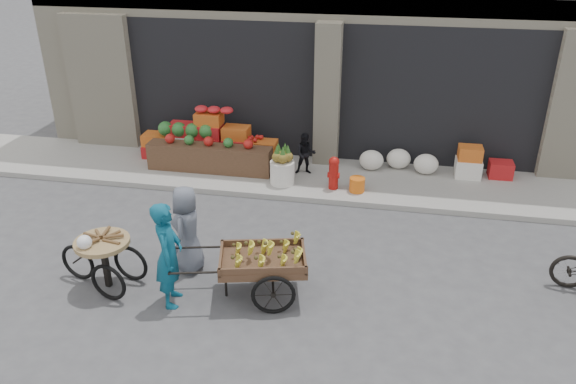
% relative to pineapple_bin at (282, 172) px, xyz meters
% --- Properties ---
extents(ground, '(80.00, 80.00, 0.00)m').
position_rel_pineapple_bin_xyz_m(ground, '(0.75, -3.60, -0.37)').
color(ground, '#424244').
rests_on(ground, ground).
extents(sidewalk, '(18.00, 2.20, 0.12)m').
position_rel_pineapple_bin_xyz_m(sidewalk, '(0.75, 0.50, -0.31)').
color(sidewalk, gray).
rests_on(sidewalk, ground).
extents(fruit_display, '(3.10, 1.12, 1.24)m').
position_rel_pineapple_bin_xyz_m(fruit_display, '(-1.73, 0.78, 0.30)').
color(fruit_display, '#AF181A').
rests_on(fruit_display, sidewalk).
extents(pineapple_bin, '(0.52, 0.52, 0.50)m').
position_rel_pineapple_bin_xyz_m(pineapple_bin, '(0.00, 0.00, 0.00)').
color(pineapple_bin, silver).
rests_on(pineapple_bin, sidewalk).
extents(fire_hydrant, '(0.22, 0.22, 0.71)m').
position_rel_pineapple_bin_xyz_m(fire_hydrant, '(1.10, -0.05, 0.13)').
color(fire_hydrant, '#A5140F').
rests_on(fire_hydrant, sidewalk).
extents(orange_bucket, '(0.32, 0.32, 0.30)m').
position_rel_pineapple_bin_xyz_m(orange_bucket, '(1.60, -0.10, -0.10)').
color(orange_bucket, orange).
rests_on(orange_bucket, sidewalk).
extents(right_bay_goods, '(3.35, 0.60, 0.70)m').
position_rel_pineapple_bin_xyz_m(right_bay_goods, '(3.36, 1.10, 0.04)').
color(right_bay_goods, silver).
rests_on(right_bay_goods, sidewalk).
extents(seated_person, '(0.51, 0.43, 0.93)m').
position_rel_pineapple_bin_xyz_m(seated_person, '(0.40, 0.60, 0.21)').
color(seated_person, black).
rests_on(seated_person, sidewalk).
extents(banana_cart, '(2.35, 1.36, 0.92)m').
position_rel_pineapple_bin_xyz_m(banana_cart, '(0.41, -3.80, 0.30)').
color(banana_cart, brown).
rests_on(banana_cart, ground).
extents(vendor_woman, '(0.52, 0.68, 1.67)m').
position_rel_pineapple_bin_xyz_m(vendor_woman, '(-0.85, -4.20, 0.47)').
color(vendor_woman, '#0D516B').
rests_on(vendor_woman, ground).
extents(tricycle_cart, '(1.46, 0.98, 0.95)m').
position_rel_pineapple_bin_xyz_m(tricycle_cart, '(-2.01, -4.01, 0.20)').
color(tricycle_cart, '#9E7F51').
rests_on(tricycle_cart, ground).
extents(vendor_grey, '(0.49, 0.74, 1.49)m').
position_rel_pineapple_bin_xyz_m(vendor_grey, '(-0.90, -3.31, 0.37)').
color(vendor_grey, slate).
rests_on(vendor_grey, ground).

